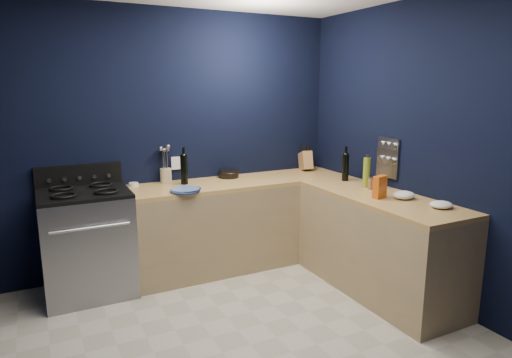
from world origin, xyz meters
TOP-DOWN VIEW (x-y plane):
  - floor at (0.00, 0.00)m, footprint 3.50×3.50m
  - wall_back at (0.00, 1.76)m, footprint 3.50×0.02m
  - wall_right at (1.76, 0.00)m, footprint 0.02×3.50m
  - wall_front at (0.00, -1.76)m, footprint 3.50×0.02m
  - cab_back at (0.60, 1.44)m, footprint 2.30×0.63m
  - top_back at (0.60, 1.44)m, footprint 2.30×0.63m
  - cab_right at (1.44, 0.29)m, footprint 0.63×1.67m
  - top_right at (1.44, 0.29)m, footprint 0.63×1.67m
  - gas_range at (-0.93, 1.42)m, footprint 0.76×0.66m
  - oven_door at (-0.93, 1.10)m, footprint 0.59×0.02m
  - cooktop at (-0.93, 1.42)m, footprint 0.76×0.66m
  - backguard at (-0.93, 1.72)m, footprint 0.76×0.06m
  - spice_panel at (1.74, 0.55)m, footprint 0.02×0.28m
  - wall_outlet at (0.00, 1.74)m, footprint 0.09×0.02m
  - plate_stack at (-0.08, 1.20)m, footprint 0.28×0.28m
  - ramekin at (-0.45, 1.65)m, footprint 0.11×0.11m
  - utensil_crock at (-0.12, 1.69)m, footprint 0.15×0.15m
  - wine_bottle_back at (0.02, 1.53)m, footprint 0.08×0.08m
  - lemon_basket at (0.54, 1.63)m, footprint 0.22×0.22m
  - knife_block at (1.50, 1.62)m, footprint 0.17×0.26m
  - wine_bottle_right at (1.55, 0.94)m, footprint 0.08×0.08m
  - oil_bottle at (1.54, 0.61)m, footprint 0.07×0.07m
  - spice_jar_near at (1.51, 0.52)m, footprint 0.05×0.05m
  - spice_jar_far at (1.55, 0.58)m, footprint 0.06×0.06m
  - crouton_bag at (1.36, 0.23)m, footprint 0.15×0.10m
  - towel_front at (1.53, 0.11)m, footprint 0.20×0.17m
  - towel_end at (1.58, -0.24)m, footprint 0.23×0.22m

SIDE VIEW (x-z plane):
  - floor at x=0.00m, z-range -0.02..0.00m
  - cab_back at x=0.60m, z-range 0.00..0.86m
  - cab_right at x=1.44m, z-range 0.00..0.86m
  - oven_door at x=-0.93m, z-range 0.24..0.66m
  - gas_range at x=-0.93m, z-range 0.00..0.92m
  - top_back at x=0.60m, z-range 0.86..0.90m
  - top_right at x=1.44m, z-range 0.86..0.90m
  - plate_stack at x=-0.08m, z-range 0.90..0.93m
  - ramekin at x=-0.45m, z-range 0.90..0.94m
  - towel_end at x=1.58m, z-range 0.90..0.96m
  - towel_front at x=1.53m, z-range 0.90..0.97m
  - cooktop at x=-0.93m, z-range 0.92..0.95m
  - lemon_basket at x=0.54m, z-range 0.90..0.98m
  - spice_jar_near at x=1.51m, z-range 0.90..0.99m
  - spice_jar_far at x=1.55m, z-range 0.90..1.00m
  - utensil_crock at x=-0.12m, z-range 0.90..1.04m
  - crouton_bag at x=1.36m, z-range 0.90..1.10m
  - knife_block at x=1.50m, z-range 0.88..1.13m
  - wine_bottle_right at x=1.55m, z-range 0.90..1.17m
  - backguard at x=-0.93m, z-range 0.94..1.14m
  - oil_bottle at x=1.54m, z-range 0.90..1.19m
  - wine_bottle_back at x=0.02m, z-range 0.90..1.19m
  - wall_outlet at x=0.00m, z-range 1.02..1.15m
  - spice_panel at x=1.74m, z-range 0.99..1.37m
  - wall_back at x=0.00m, z-range 0.00..2.60m
  - wall_right at x=1.76m, z-range 0.00..2.60m
  - wall_front at x=0.00m, z-range 0.00..2.60m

